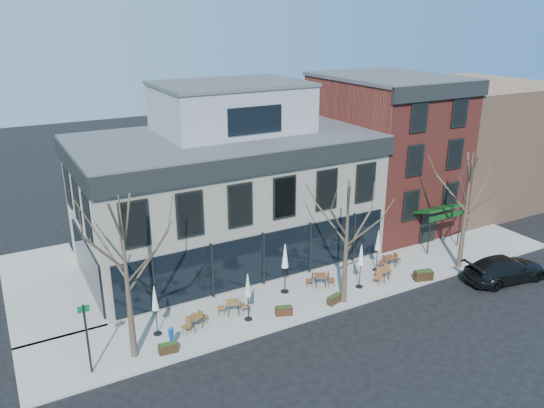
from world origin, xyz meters
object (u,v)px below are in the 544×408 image
call_box (171,337)px  cafe_set_0 (195,321)px  umbrella_0 (155,301)px  parked_sedan (505,269)px

call_box → cafe_set_0: 1.95m
cafe_set_0 → umbrella_0: (-1.81, 0.45, 1.46)m
parked_sedan → call_box: bearing=89.4°
parked_sedan → call_box: (-19.95, 2.78, 0.03)m
cafe_set_0 → parked_sedan: bearing=-11.9°
parked_sedan → call_box: 20.15m
parked_sedan → call_box: parked_sedan is taller
call_box → cafe_set_0: (1.59, 1.11, -0.22)m
call_box → parked_sedan: bearing=-7.9°
parked_sedan → call_box: size_ratio=4.30×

